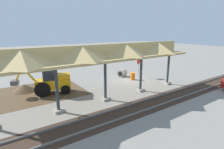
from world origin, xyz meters
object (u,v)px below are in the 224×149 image
Objects in this scene: backhoe at (51,81)px; concrete_pipe at (122,73)px; stop_sign at (139,64)px; traffic_barrel at (133,76)px.

backhoe is 9.72m from concrete_pipe.
stop_sign is 2.81× the size of traffic_barrel.
stop_sign is 11.07m from backhoe.
backhoe is 9.80m from traffic_barrel.
stop_sign is 1.96m from traffic_barrel.
stop_sign is at bearing 132.97° from concrete_pipe.
traffic_barrel is (-0.13, 1.99, -0.03)m from concrete_pipe.
traffic_barrel is at bearing 93.82° from concrete_pipe.
concrete_pipe is at bearing -86.18° from traffic_barrel.
concrete_pipe reaches higher than traffic_barrel.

